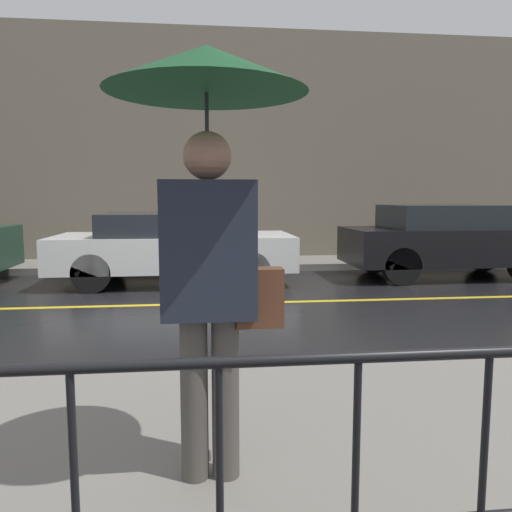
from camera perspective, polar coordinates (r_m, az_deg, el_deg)
The scene contains 9 objects.
ground_plane at distance 7.58m, azimuth -9.15°, elevation -5.52°, with size 80.00×80.00×0.00m, color black.
sidewalk_near at distance 3.11m, azimuth -13.44°, elevation -22.89°, with size 28.00×3.09×0.14m.
sidewalk_far at distance 11.50m, azimuth -8.26°, elevation -0.96°, with size 28.00×1.63×0.14m.
lane_marking at distance 7.58m, azimuth -9.15°, elevation -5.49°, with size 25.20×0.12×0.01m.
building_storefront at distance 12.42m, azimuth -8.34°, elevation 12.17°, with size 28.00×0.30×5.58m.
railing_foreground at distance 1.65m, azimuth -20.01°, elevation -23.41°, with size 12.00×0.04×1.00m.
pedestrian at distance 2.48m, azimuth -5.45°, elevation 11.23°, with size 0.98×0.98×2.17m.
car_white at distance 9.45m, azimuth -9.50°, elevation 1.15°, with size 4.36×1.93×1.31m.
car_black at distance 10.61m, azimuth 20.75°, elevation 1.73°, with size 3.97×1.72×1.45m.
Camera 1 is at (0.36, -7.40, 1.60)m, focal length 35.00 mm.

